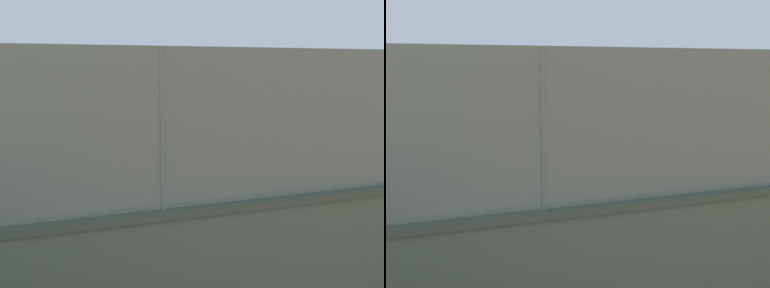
% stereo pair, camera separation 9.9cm
% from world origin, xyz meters
% --- Properties ---
extents(ground_plane, '(260.00, 260.00, 0.00)m').
position_xyz_m(ground_plane, '(0.00, 0.00, 0.00)').
color(ground_plane, '#A36B42').
extents(perimeter_wall, '(23.00, 0.60, 1.56)m').
position_xyz_m(perimeter_wall, '(-0.05, 13.48, 0.79)').
color(perimeter_wall, slate).
rests_on(perimeter_wall, ground_plane).
extents(fence_panel_on_wall, '(22.61, 0.32, 1.69)m').
position_xyz_m(fence_panel_on_wall, '(-0.05, 13.48, 2.41)').
color(fence_panel_on_wall, gray).
rests_on(fence_panel_on_wall, perimeter_wall).
extents(player_near_wall_returning, '(1.19, 0.73, 1.63)m').
position_xyz_m(player_near_wall_returning, '(1.45, 1.39, 0.96)').
color(player_near_wall_returning, '#B2B2B2').
rests_on(player_near_wall_returning, ground_plane).
extents(player_baseline_waiting, '(0.74, 0.83, 1.71)m').
position_xyz_m(player_baseline_waiting, '(-5.13, 6.53, 1.01)').
color(player_baseline_waiting, '#591919').
rests_on(player_baseline_waiting, ground_plane).
extents(player_crossing_court, '(1.06, 0.70, 1.56)m').
position_xyz_m(player_crossing_court, '(0.30, 5.00, 0.92)').
color(player_crossing_court, '#591919').
rests_on(player_crossing_court, ground_plane).
extents(sports_ball, '(0.09, 0.09, 0.09)m').
position_xyz_m(sports_ball, '(1.67, 3.00, 0.05)').
color(sports_ball, white).
rests_on(sports_ball, ground_plane).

